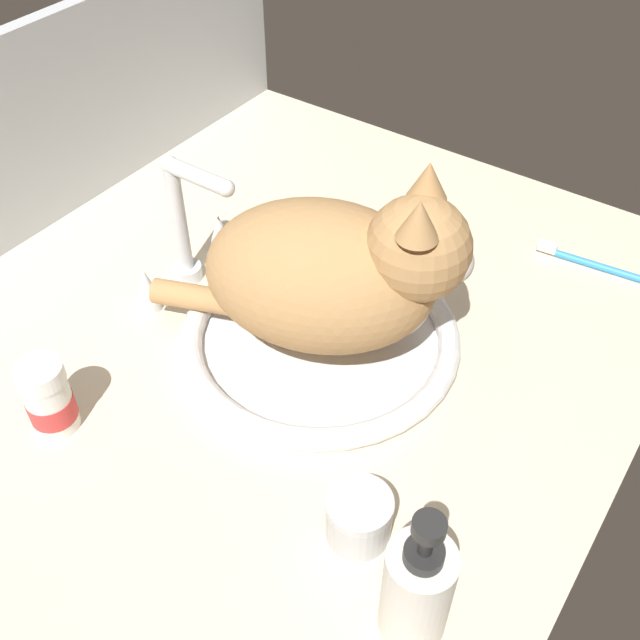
% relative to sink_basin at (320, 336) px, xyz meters
% --- Properties ---
extents(countertop, '(1.07, 0.84, 0.03)m').
position_rel_sink_basin_xyz_m(countertop, '(-0.04, 0.05, -0.03)').
color(countertop, beige).
rests_on(countertop, ground).
extents(backsplash_wall, '(1.07, 0.02, 0.31)m').
position_rel_sink_basin_xyz_m(backsplash_wall, '(-0.04, 0.48, 0.11)').
color(backsplash_wall, '#B2B7BC').
rests_on(backsplash_wall, ground).
extents(sink_basin, '(0.34, 0.34, 0.03)m').
position_rel_sink_basin_xyz_m(sink_basin, '(0.00, 0.00, 0.00)').
color(sink_basin, white).
rests_on(sink_basin, countertop).
extents(faucet, '(0.17, 0.12, 0.19)m').
position_rel_sink_basin_xyz_m(faucet, '(0.00, 0.21, 0.06)').
color(faucet, silver).
rests_on(faucet, countertop).
extents(cat, '(0.27, 0.37, 0.23)m').
position_rel_sink_basin_xyz_m(cat, '(0.01, -0.02, 0.11)').
color(cat, tan).
rests_on(cat, sink_basin).
extents(pill_bottle, '(0.05, 0.05, 0.09)m').
position_rel_sink_basin_xyz_m(pill_bottle, '(-0.27, 0.17, 0.03)').
color(pill_bottle, white).
rests_on(pill_bottle, countertop).
extents(soap_pump_bottle, '(0.06, 0.06, 0.17)m').
position_rel_sink_basin_xyz_m(soap_pump_bottle, '(-0.24, -0.27, 0.05)').
color(soap_pump_bottle, silver).
rests_on(soap_pump_bottle, countertop).
extents(metal_jar, '(0.07, 0.07, 0.06)m').
position_rel_sink_basin_xyz_m(metal_jar, '(-0.19, -0.18, 0.02)').
color(metal_jar, '#B2B5BA').
rests_on(metal_jar, countertop).
extents(toothbrush, '(0.03, 0.17, 0.02)m').
position_rel_sink_basin_xyz_m(toothbrush, '(0.34, -0.23, -0.01)').
color(toothbrush, '#338CD1').
rests_on(toothbrush, countertop).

